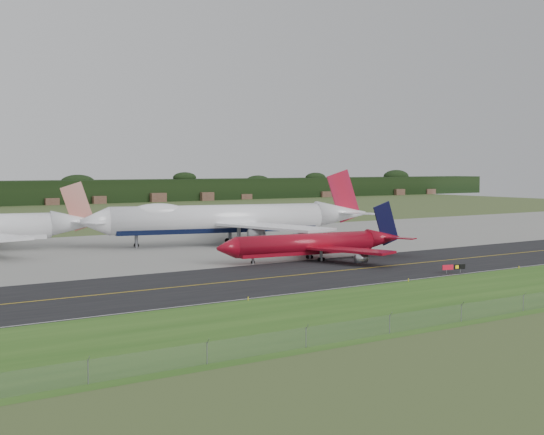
{
  "coord_description": "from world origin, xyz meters",
  "views": [
    {
      "loc": [
        -89.47,
        -111.42,
        19.2
      ],
      "look_at": [
        1.23,
        22.0,
        8.31
      ],
      "focal_mm": 50.0,
      "sensor_mm": 36.0,
      "label": 1
    }
  ],
  "objects": [
    {
      "name": "ground",
      "position": [
        0.0,
        0.0,
        0.0
      ],
      "size": [
        600.0,
        600.0,
        0.0
      ],
      "primitive_type": "plane",
      "color": "#3E4C23",
      "rests_on": "ground"
    },
    {
      "name": "grass_verge",
      "position": [
        0.0,
        -35.0,
        0.01
      ],
      "size": [
        400.0,
        30.0,
        0.01
      ],
      "primitive_type": "cube",
      "color": "#295318",
      "rests_on": "ground"
    },
    {
      "name": "taxiway",
      "position": [
        0.0,
        -4.0,
        0.01
      ],
      "size": [
        400.0,
        32.0,
        0.02
      ],
      "primitive_type": "cube",
      "color": "black",
      "rests_on": "ground"
    },
    {
      "name": "apron",
      "position": [
        0.0,
        51.0,
        0.01
      ],
      "size": [
        400.0,
        78.0,
        0.01
      ],
      "primitive_type": "cube",
      "color": "gray",
      "rests_on": "ground"
    },
    {
      "name": "taxiway_centreline",
      "position": [
        0.0,
        -4.0,
        0.03
      ],
      "size": [
        400.0,
        0.4,
        0.0
      ],
      "primitive_type": "cube",
      "color": "gold",
      "rests_on": "taxiway"
    },
    {
      "name": "taxiway_edge_line",
      "position": [
        0.0,
        -19.5,
        0.03
      ],
      "size": [
        400.0,
        0.25,
        0.0
      ],
      "primitive_type": "cube",
      "color": "silver",
      "rests_on": "taxiway"
    },
    {
      "name": "jet_ba_747",
      "position": [
        5.95,
        48.18,
        6.28
      ],
      "size": [
        72.64,
        59.06,
        18.46
      ],
      "color": "white",
      "rests_on": "ground"
    },
    {
      "name": "jet_red_737",
      "position": [
        4.79,
        11.53,
        3.25
      ],
      "size": [
        43.52,
        35.27,
        11.74
      ],
      "color": "maroon",
      "rests_on": "ground"
    },
    {
      "name": "taxiway_sign",
      "position": [
        13.63,
        -18.02,
        1.1
      ],
      "size": [
        4.6,
        1.3,
        1.57
      ],
      "color": "slate",
      "rests_on": "ground"
    },
    {
      "name": "edge_marker_left",
      "position": [
        -31.81,
        -20.5,
        0.25
      ],
      "size": [
        0.16,
        0.16,
        0.5
      ],
      "primitive_type": "cylinder",
      "color": "yellow",
      "rests_on": "ground"
    },
    {
      "name": "edge_marker_center",
      "position": [
        -0.06,
        -20.5,
        0.25
      ],
      "size": [
        0.16,
        0.16,
        0.5
      ],
      "primitive_type": "cylinder",
      "color": "yellow",
      "rests_on": "ground"
    },
    {
      "name": "edge_marker_right",
      "position": [
        28.66,
        -20.5,
        0.25
      ],
      "size": [
        0.16,
        0.16,
        0.5
      ],
      "primitive_type": "cylinder",
      "color": "yellow",
      "rests_on": "ground"
    }
  ]
}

